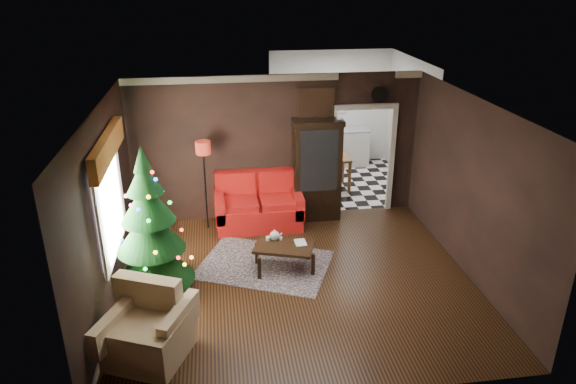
{
  "coord_description": "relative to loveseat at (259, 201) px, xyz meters",
  "views": [
    {
      "loc": [
        -1.13,
        -7.05,
        4.53
      ],
      "look_at": [
        0.0,
        0.9,
        1.15
      ],
      "focal_mm": 32.9,
      "sensor_mm": 36.0,
      "label": 1
    }
  ],
  "objects": [
    {
      "name": "armchair",
      "position": [
        -1.7,
        -3.53,
        -0.04
      ],
      "size": [
        1.24,
        1.24,
        0.96
      ],
      "primitive_type": null,
      "rotation": [
        0.0,
        0.0,
        -0.41
      ],
      "color": "tan",
      "rests_on": "ground"
    },
    {
      "name": "kitchen_window",
      "position": [
        2.1,
        3.4,
        1.2
      ],
      "size": [
        0.7,
        0.06,
        0.7
      ],
      "primitive_type": "cube",
      "color": "white",
      "rests_on": "ground"
    },
    {
      "name": "valance",
      "position": [
        -2.23,
        -1.85,
        1.77
      ],
      "size": [
        0.12,
        2.1,
        0.35
      ],
      "primitive_type": "cube",
      "color": "#9C5A25",
      "rests_on": "wall_left"
    },
    {
      "name": "kitchen_table",
      "position": [
        1.8,
        1.65,
        -0.12
      ],
      "size": [
        0.7,
        0.7,
        0.75
      ],
      "primitive_type": null,
      "color": "brown",
      "rests_on": "ground"
    },
    {
      "name": "christmas_tree",
      "position": [
        -1.78,
        -1.91,
        0.55
      ],
      "size": [
        1.43,
        1.43,
        2.32
      ],
      "primitive_type": null,
      "rotation": [
        0.0,
        0.0,
        -0.2
      ],
      "color": "black",
      "rests_on": "ground"
    },
    {
      "name": "floor",
      "position": [
        0.4,
        -2.05,
        -0.5
      ],
      "size": [
        5.5,
        5.5,
        0.0
      ],
      "primitive_type": "plane",
      "color": "black",
      "rests_on": "ground"
    },
    {
      "name": "coffee_table",
      "position": [
        0.26,
        -1.67,
        -0.28
      ],
      "size": [
        1.07,
        0.83,
        0.42
      ],
      "primitive_type": null,
      "rotation": [
        0.0,
        0.0,
        -0.33
      ],
      "color": "black",
      "rests_on": "rug"
    },
    {
      "name": "doorway",
      "position": [
        2.1,
        0.45,
        0.55
      ],
      "size": [
        1.1,
        0.1,
        2.1
      ],
      "primitive_type": null,
      "color": "beige",
      "rests_on": "ground"
    },
    {
      "name": "wall_left",
      "position": [
        -2.35,
        -2.05,
        0.9
      ],
      "size": [
        0.0,
        5.5,
        5.5
      ],
      "primitive_type": "plane",
      "rotation": [
        1.57,
        0.0,
        1.57
      ],
      "color": "black",
      "rests_on": "ground"
    },
    {
      "name": "teapot",
      "position": [
        0.13,
        -1.45,
        0.02
      ],
      "size": [
        0.24,
        0.24,
        0.17
      ],
      "primitive_type": null,
      "rotation": [
        0.0,
        0.0,
        0.41
      ],
      "color": "silver",
      "rests_on": "coffee_table"
    },
    {
      "name": "cup_a",
      "position": [
        0.02,
        -1.45,
        -0.04
      ],
      "size": [
        0.09,
        0.09,
        0.06
      ],
      "primitive_type": "cylinder",
      "rotation": [
        0.0,
        0.0,
        -0.38
      ],
      "color": "white",
      "rests_on": "coffee_table"
    },
    {
      "name": "wall_front",
      "position": [
        0.4,
        -4.55,
        0.9
      ],
      "size": [
        5.5,
        0.0,
        5.5
      ],
      "primitive_type": "plane",
      "rotation": [
        -1.57,
        0.0,
        0.0
      ],
      "color": "black",
      "rests_on": "ground"
    },
    {
      "name": "left_window",
      "position": [
        -2.31,
        -1.85,
        0.95
      ],
      "size": [
        0.05,
        1.6,
        1.4
      ],
      "primitive_type": "cube",
      "color": "white",
      "rests_on": "wall_left"
    },
    {
      "name": "rug",
      "position": [
        -0.04,
        -1.49,
        -0.49
      ],
      "size": [
        2.5,
        2.21,
        0.01
      ],
      "primitive_type": "cube",
      "rotation": [
        0.0,
        0.0,
        -0.41
      ],
      "color": "#2B1E27",
      "rests_on": "ground"
    },
    {
      "name": "kitchen_floor",
      "position": [
        2.1,
        1.95,
        -0.5
      ],
      "size": [
        3.0,
        3.0,
        0.0
      ],
      "primitive_type": "plane",
      "color": "white",
      "rests_on": "ground"
    },
    {
      "name": "painting",
      "position": [
        1.15,
        0.41,
        1.75
      ],
      "size": [
        0.62,
        0.05,
        0.52
      ],
      "primitive_type": "cube",
      "color": "#BD7242",
      "rests_on": "wall_back"
    },
    {
      "name": "wall_clock",
      "position": [
        2.35,
        0.4,
        1.88
      ],
      "size": [
        0.32,
        0.32,
        0.06
      ],
      "primitive_type": "cylinder",
      "color": "white",
      "rests_on": "wall_back"
    },
    {
      "name": "kitchen_counter",
      "position": [
        2.1,
        3.15,
        -0.05
      ],
      "size": [
        1.8,
        0.6,
        0.9
      ],
      "primitive_type": "cube",
      "color": "beige",
      "rests_on": "ground"
    },
    {
      "name": "cup_b",
      "position": [
        0.23,
        -1.45,
        -0.04
      ],
      "size": [
        0.07,
        0.07,
        0.05
      ],
      "primitive_type": "cylinder",
      "rotation": [
        0.0,
        0.0,
        -0.09
      ],
      "color": "white",
      "rests_on": "coffee_table"
    },
    {
      "name": "ceiling",
      "position": [
        0.4,
        -2.05,
        2.3
      ],
      "size": [
        5.5,
        5.5,
        0.0
      ],
      "primitive_type": "plane",
      "rotation": [
        3.14,
        0.0,
        0.0
      ],
      "color": "white",
      "rests_on": "ground"
    },
    {
      "name": "book",
      "position": [
        0.45,
        -1.62,
        0.06
      ],
      "size": [
        0.18,
        0.03,
        0.25
      ],
      "primitive_type": "imported",
      "rotation": [
        0.0,
        0.0,
        0.04
      ],
      "color": "#947463",
      "rests_on": "coffee_table"
    },
    {
      "name": "floor_lamp",
      "position": [
        -0.97,
        0.04,
        0.33
      ],
      "size": [
        0.3,
        0.3,
        1.77
      ],
      "primitive_type": null,
      "rotation": [
        0.0,
        0.0,
        -0.01
      ],
      "color": "black",
      "rests_on": "ground"
    },
    {
      "name": "loveseat",
      "position": [
        0.0,
        0.0,
        0.0
      ],
      "size": [
        1.7,
        0.9,
        1.0
      ],
      "primitive_type": null,
      "color": "maroon",
      "rests_on": "ground"
    },
    {
      "name": "wall_back",
      "position": [
        0.4,
        0.45,
        0.9
      ],
      "size": [
        5.5,
        0.0,
        5.5
      ],
      "primitive_type": "plane",
      "rotation": [
        1.57,
        0.0,
        0.0
      ],
      "color": "black",
      "rests_on": "ground"
    },
    {
      "name": "wall_right",
      "position": [
        3.15,
        -2.05,
        0.9
      ],
      "size": [
        0.0,
        5.5,
        5.5
      ],
      "primitive_type": "plane",
      "rotation": [
        1.57,
        0.0,
        -1.57
      ],
      "color": "black",
      "rests_on": "ground"
    },
    {
      "name": "curio_cabinet",
      "position": [
        1.15,
        0.22,
        0.45
      ],
      "size": [
        0.9,
        0.45,
        1.9
      ],
      "primitive_type": null,
      "color": "black",
      "rests_on": "ground"
    }
  ]
}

